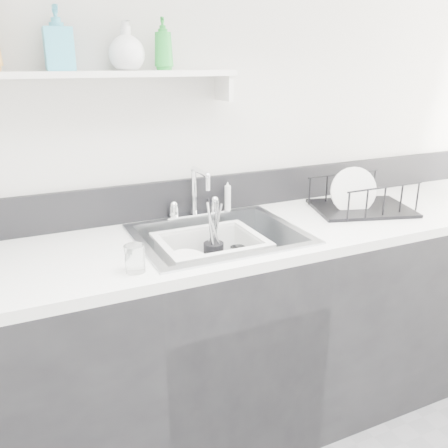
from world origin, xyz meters
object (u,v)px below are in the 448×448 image
wash_tub (211,257)px  dish_rack (362,194)px  sink (219,256)px  counter_run (219,336)px

wash_tub → dish_rack: bearing=1.6°
sink → wash_tub: size_ratio=1.60×
counter_run → sink: bearing=0.0°
counter_run → dish_rack: (0.73, 0.03, 0.53)m
counter_run → sink: 0.37m
counter_run → sink: sink is taller
dish_rack → wash_tub: bearing=-161.6°
counter_run → sink: size_ratio=5.00×
counter_run → wash_tub: bearing=171.5°
counter_run → dish_rack: dish_rack is taller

